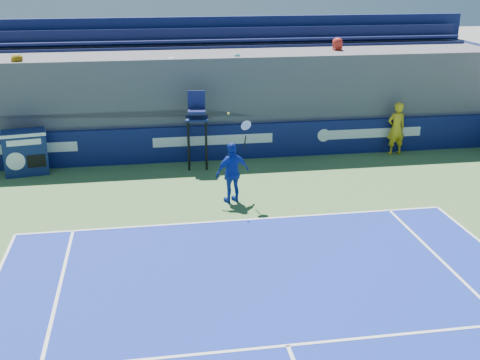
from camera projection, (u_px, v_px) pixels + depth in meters
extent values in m
imported|color=gold|center=(396.00, 128.00, 20.61)|extent=(0.71, 0.51, 1.82)
cube|color=white|center=(238.00, 220.00, 15.44)|extent=(10.97, 0.07, 0.00)
cube|color=white|center=(288.00, 345.00, 10.34)|extent=(8.23, 0.07, 0.00)
cube|color=#0D164D|center=(213.00, 143.00, 20.09)|extent=(20.40, 0.20, 1.20)
cube|color=white|center=(26.00, 149.00, 19.04)|extent=(3.20, 0.01, 0.32)
cube|color=white|center=(213.00, 140.00, 19.95)|extent=(4.00, 0.01, 0.32)
cube|color=white|center=(371.00, 133.00, 20.78)|extent=(3.60, 0.01, 0.32)
cylinder|color=white|center=(324.00, 135.00, 20.53)|extent=(0.44, 0.01, 0.44)
cube|color=navy|center=(26.00, 153.00, 18.70)|extent=(1.39, 0.90, 1.40)
cube|color=white|center=(23.00, 133.00, 18.49)|extent=(1.42, 0.92, 0.10)
cylinder|color=white|center=(16.00, 161.00, 18.34)|extent=(0.56, 0.11, 0.56)
cube|color=black|center=(37.00, 161.00, 18.54)|extent=(0.55, 0.11, 0.40)
cube|color=white|center=(24.00, 143.00, 18.24)|extent=(0.99, 0.17, 0.18)
cylinder|color=black|center=(189.00, 147.00, 18.97)|extent=(0.08, 0.08, 1.60)
cylinder|color=black|center=(206.00, 146.00, 19.00)|extent=(0.08, 0.08, 1.60)
cylinder|color=black|center=(189.00, 142.00, 19.49)|extent=(0.08, 0.08, 1.60)
cylinder|color=black|center=(206.00, 141.00, 19.53)|extent=(0.08, 0.08, 1.60)
cube|color=#0F1A4B|center=(197.00, 119.00, 18.97)|extent=(0.76, 0.76, 0.06)
cube|color=#14194C|center=(197.00, 112.00, 18.79)|extent=(0.59, 0.50, 0.08)
cube|color=#151B50|center=(196.00, 100.00, 19.03)|extent=(0.55, 0.11, 0.60)
imported|color=#1431A4|center=(232.00, 173.00, 16.39)|extent=(1.07, 0.72, 1.69)
cylinder|color=black|center=(245.00, 142.00, 16.20)|extent=(0.07, 0.16, 0.39)
torus|color=silver|center=(246.00, 125.00, 15.98)|extent=(0.31, 0.18, 0.29)
cylinder|color=silver|center=(246.00, 125.00, 15.98)|extent=(0.26, 0.14, 0.24)
sphere|color=yellow|center=(228.00, 113.00, 15.68)|extent=(0.07, 0.07, 0.07)
cube|color=#55555B|center=(206.00, 99.00, 21.49)|extent=(20.40, 3.60, 3.38)
cube|color=#55555B|center=(211.00, 113.00, 20.31)|extent=(20.40, 0.90, 0.55)
cube|color=#121843|center=(211.00, 100.00, 20.05)|extent=(20.00, 0.45, 0.08)
cube|color=#121843|center=(210.00, 93.00, 20.22)|extent=(20.00, 0.06, 0.45)
cube|color=#55555B|center=(208.00, 92.00, 20.96)|extent=(20.40, 0.90, 0.55)
cube|color=#121843|center=(208.00, 79.00, 20.71)|extent=(20.00, 0.45, 0.08)
cube|color=#121843|center=(207.00, 72.00, 20.87)|extent=(20.00, 0.06, 0.45)
cube|color=#55555B|center=(205.00, 72.00, 21.61)|extent=(20.40, 0.90, 0.55)
cube|color=#121843|center=(205.00, 59.00, 21.36)|extent=(20.00, 0.45, 0.08)
cube|color=#121843|center=(204.00, 53.00, 21.52)|extent=(20.00, 0.06, 0.45)
cube|color=#55555B|center=(202.00, 53.00, 22.26)|extent=(20.40, 0.90, 0.55)
cube|color=#121843|center=(202.00, 41.00, 22.01)|extent=(20.00, 0.45, 0.08)
cube|color=#121843|center=(201.00, 34.00, 22.17)|extent=(20.00, 0.06, 0.45)
cube|color=#0C1647|center=(201.00, 76.00, 23.13)|extent=(20.80, 0.30, 4.40)
cube|color=#0C1647|center=(474.00, 90.00, 23.05)|extent=(0.30, 3.90, 3.40)
imported|color=gold|center=(18.00, 84.00, 18.93)|extent=(0.89, 0.70, 1.82)
imported|color=white|center=(172.00, 82.00, 19.70)|extent=(1.05, 0.61, 1.61)
imported|color=teal|center=(238.00, 80.00, 20.02)|extent=(1.01, 0.47, 1.68)
imported|color=#B32519|center=(337.00, 59.00, 21.26)|extent=(0.74, 0.49, 1.50)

